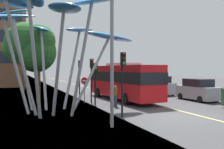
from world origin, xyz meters
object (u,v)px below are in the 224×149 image
object	(u,v)px
leaf_sculpture	(54,24)
traffic_light_kerb_far	(95,75)
traffic_light_opposite	(80,71)
pedestrian	(115,96)
no_entry_sign	(84,86)
traffic_light_kerb_near	(123,71)
car_parked_mid	(198,90)
street_lamp	(118,31)
red_bus	(123,80)
traffic_light_island_mid	(92,71)
car_parked_far	(160,86)

from	to	relation	value
leaf_sculpture	traffic_light_kerb_far	distance (m)	5.61
traffic_light_opposite	leaf_sculpture	bearing A→B (deg)	-114.49
pedestrian	leaf_sculpture	bearing A→B (deg)	-167.80
leaf_sculpture	traffic_light_opposite	size ratio (longest dim) A/B	3.04
traffic_light_kerb_far	no_entry_sign	xyz separation A→B (m)	(-0.54, 1.49, -0.99)
traffic_light_kerb_near	car_parked_mid	xyz separation A→B (m)	(10.03, 5.14, -1.91)
traffic_light_kerb_far	pedestrian	xyz separation A→B (m)	(1.24, -1.32, -1.66)
car_parked_mid	street_lamp	world-z (taller)	street_lamp
pedestrian	red_bus	bearing A→B (deg)	59.09
traffic_light_kerb_near	pedestrian	distance (m)	4.97
traffic_light_kerb_near	street_lamp	size ratio (longest dim) A/B	0.51
leaf_sculpture	car_parked_mid	distance (m)	14.67
red_bus	traffic_light_kerb_far	distance (m)	4.36
traffic_light_island_mid	red_bus	bearing A→B (deg)	15.59
traffic_light_opposite	pedestrian	bearing A→B (deg)	-81.66
pedestrian	car_parked_far	bearing A→B (deg)	38.83
traffic_light_kerb_far	traffic_light_island_mid	world-z (taller)	traffic_light_island_mid
traffic_light_kerb_far	traffic_light_opposite	size ratio (longest dim) A/B	0.89
traffic_light_island_mid	pedestrian	distance (m)	3.64
traffic_light_kerb_near	traffic_light_opposite	bearing A→B (deg)	89.01
traffic_light_island_mid	no_entry_sign	size ratio (longest dim) A/B	1.71
traffic_light_island_mid	no_entry_sign	distance (m)	1.45
car_parked_far	no_entry_sign	size ratio (longest dim) A/B	1.74
car_parked_mid	no_entry_sign	distance (m)	10.73
traffic_light_kerb_near	pedestrian	bearing A→B (deg)	73.63
traffic_light_kerb_near	no_entry_sign	distance (m)	7.31
leaf_sculpture	no_entry_sign	distance (m)	6.71
traffic_light_kerb_near	traffic_light_island_mid	distance (m)	7.22
traffic_light_kerb_near	car_parked_far	xyz separation A→B (m)	(9.49, 10.96, -1.87)
traffic_light_kerb_far	street_lamp	distance (m)	8.21
traffic_light_opposite	no_entry_sign	size ratio (longest dim) A/B	1.71
leaf_sculpture	pedestrian	world-z (taller)	leaf_sculpture
red_bus	leaf_sculpture	distance (m)	9.60
leaf_sculpture	car_parked_far	bearing A→B (deg)	30.33
car_parked_far	pedestrian	xyz separation A→B (m)	(-8.21, -6.61, -0.16)
red_bus	car_parked_far	bearing A→B (deg)	25.23
red_bus	pedestrian	distance (m)	4.58
traffic_light_kerb_near	pedestrian	xyz separation A→B (m)	(1.28, 4.35, -2.03)
leaf_sculpture	no_entry_sign	bearing A→B (deg)	51.12
traffic_light_kerb_near	car_parked_far	bearing A→B (deg)	49.12
red_bus	traffic_light_island_mid	xyz separation A→B (m)	(-3.39, -0.95, 0.86)
traffic_light_kerb_near	street_lamp	bearing A→B (deg)	-120.24
traffic_light_kerb_far	car_parked_mid	world-z (taller)	traffic_light_kerb_far
leaf_sculpture	pedestrian	bearing A→B (deg)	12.20
traffic_light_kerb_near	traffic_light_opposite	world-z (taller)	traffic_light_kerb_near
car_parked_far	no_entry_sign	distance (m)	10.70
traffic_light_island_mid	car_parked_mid	bearing A→B (deg)	-11.90
car_parked_far	pedestrian	bearing A→B (deg)	-141.17
no_entry_sign	traffic_light_opposite	bearing A→B (deg)	81.16
leaf_sculpture	car_parked_far	world-z (taller)	leaf_sculpture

